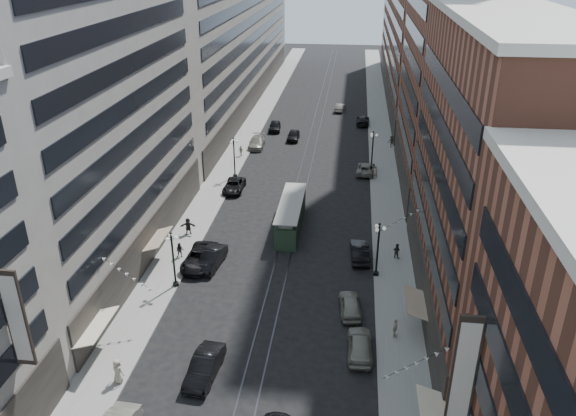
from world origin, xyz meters
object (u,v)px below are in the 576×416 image
at_px(lamppost_se_far, 378,248).
at_px(pedestrian_9, 392,142).
at_px(pedestrian_6, 241,151).
at_px(pedestrian_8, 375,172).
at_px(car_8, 257,142).
at_px(pedestrian_7, 397,251).
at_px(pedestrian_2, 180,250).
at_px(car_extra_1, 211,258).
at_px(car_11, 366,169).
at_px(car_13, 293,135).
at_px(car_9, 275,126).
at_px(car_14, 340,107).
at_px(car_extra_0, 350,305).
at_px(pedestrian_1, 118,371).
at_px(car_12, 363,120).
at_px(car_7, 234,186).
at_px(car_4, 360,345).
at_px(pedestrian_4, 395,328).
at_px(streetcar, 291,216).
at_px(car_10, 360,251).
at_px(pedestrian_5, 188,226).
at_px(lamppost_sw_far, 173,258).
at_px(car_5, 205,367).
at_px(lamppost_se_mid, 372,149).
at_px(car_2, 200,258).
at_px(lamppost_sw_mid, 234,156).

distance_m(lamppost_se_far, pedestrian_9, 38.10).
distance_m(pedestrian_6, pedestrian_8, 20.72).
bearing_deg(car_8, pedestrian_7, -61.19).
xyz_separation_m(pedestrian_2, car_extra_1, (3.47, -1.03, -0.11)).
relative_size(car_11, pedestrian_9, 2.71).
bearing_deg(car_13, car_9, 128.82).
relative_size(car_13, car_14, 1.04).
bearing_deg(pedestrian_9, car_extra_0, -89.60).
bearing_deg(car_13, pedestrian_6, -127.44).
bearing_deg(pedestrian_1, pedestrian_6, -66.19).
relative_size(car_12, car_14, 1.23).
xyz_separation_m(pedestrian_1, car_7, (1.10, 35.35, -0.40)).
relative_size(car_4, car_11, 0.94).
height_order(pedestrian_4, pedestrian_6, pedestrian_4).
relative_size(pedestrian_6, pedestrian_9, 0.83).
bearing_deg(pedestrian_4, car_extra_0, 68.67).
bearing_deg(streetcar, pedestrian_6, 114.28).
distance_m(pedestrian_4, car_9, 56.69).
height_order(car_4, car_8, car_4).
relative_size(car_10, pedestrian_5, 2.67).
xyz_separation_m(streetcar, pedestrian_7, (11.29, -5.66, -0.49)).
distance_m(car_10, pedestrian_5, 18.73).
xyz_separation_m(car_9, car_10, (14.44, -41.62, 0.01)).
distance_m(lamppost_sw_far, streetcar, 16.16).
xyz_separation_m(lamppost_se_far, car_8, (-17.60, 35.85, -2.30)).
bearing_deg(pedestrian_2, lamppost_se_far, -9.05).
bearing_deg(car_12, car_extra_1, 75.17).
xyz_separation_m(car_5, pedestrian_4, (14.03, 6.06, 0.15)).
relative_size(streetcar, car_12, 2.09).
relative_size(car_13, pedestrian_5, 2.45).
xyz_separation_m(lamppost_se_far, pedestrian_8, (0.43, 24.73, -2.04)).
xyz_separation_m(lamppost_se_far, car_9, (-16.00, 44.79, -2.30)).
height_order(lamppost_se_far, pedestrian_6, lamppost_se_far).
bearing_deg(streetcar, car_11, 64.38).
bearing_deg(car_extra_1, lamppost_se_mid, 67.24).
relative_size(car_5, car_9, 1.09).
bearing_deg(car_2, car_12, 74.27).
height_order(lamppost_sw_mid, car_11, lamppost_sw_mid).
bearing_deg(car_11, pedestrian_5, 51.91).
distance_m(car_10, car_extra_0, 9.30).
relative_size(pedestrian_8, car_extra_0, 0.41).
bearing_deg(pedestrian_7, car_extra_0, 91.20).
bearing_deg(car_11, car_10, 93.15).
relative_size(lamppost_sw_far, car_7, 1.08).
relative_size(car_9, car_11, 0.93).
relative_size(car_7, car_8, 0.93).
xyz_separation_m(lamppost_se_far, pedestrian_6, (-19.20, 31.34, -2.17)).
bearing_deg(lamppost_se_mid, car_4, -92.21).
bearing_deg(lamppost_se_far, car_13, 107.08).
height_order(car_4, car_11, car_4).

